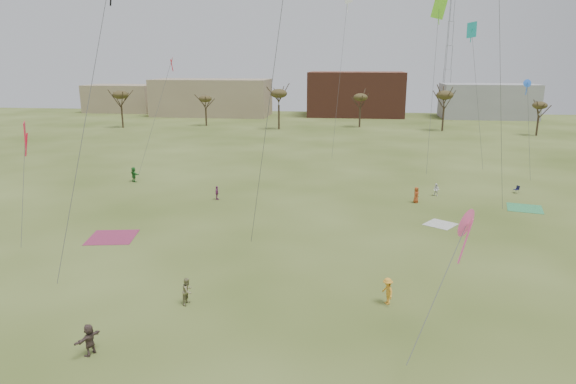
# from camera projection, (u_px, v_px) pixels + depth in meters

# --- Properties ---
(ground) EXTENTS (260.00, 260.00, 0.00)m
(ground) POSITION_uv_depth(u_px,v_px,m) (259.00, 348.00, 26.75)
(ground) COLOR #3A4A17
(ground) RESTS_ON ground
(spectator_fore_b) EXTENTS (0.81, 0.96, 1.74)m
(spectator_fore_b) POSITION_uv_depth(u_px,v_px,m) (188.00, 291.00, 31.41)
(spectator_fore_b) COLOR #898457
(spectator_fore_b) RESTS_ON ground
(spectator_fore_c) EXTENTS (1.05, 1.67, 1.72)m
(spectator_fore_c) POSITION_uv_depth(u_px,v_px,m) (89.00, 340.00, 25.94)
(spectator_fore_c) COLOR brown
(spectator_fore_c) RESTS_ON ground
(flyer_mid_b) EXTENTS (1.04, 1.29, 1.74)m
(flyer_mid_b) POSITION_uv_depth(u_px,v_px,m) (387.00, 291.00, 31.39)
(flyer_mid_b) COLOR gold
(flyer_mid_b) RESTS_ON ground
(spectator_mid_d) EXTENTS (0.40, 0.91, 1.53)m
(spectator_mid_d) POSITION_uv_depth(u_px,v_px,m) (217.00, 193.00, 55.20)
(spectator_mid_d) COLOR #85376D
(spectator_mid_d) RESTS_ON ground
(spectator_mid_e) EXTENTS (0.87, 0.81, 1.43)m
(spectator_mid_e) POSITION_uv_depth(u_px,v_px,m) (436.00, 190.00, 56.73)
(spectator_mid_e) COLOR white
(spectator_mid_e) RESTS_ON ground
(flyer_far_a) EXTENTS (1.72, 1.54, 1.90)m
(flyer_far_a) POSITION_uv_depth(u_px,v_px,m) (134.00, 174.00, 63.37)
(flyer_far_a) COLOR #28782E
(flyer_far_a) RESTS_ON ground
(flyer_far_b) EXTENTS (0.87, 1.00, 1.73)m
(flyer_far_b) POSITION_uv_depth(u_px,v_px,m) (416.00, 195.00, 54.00)
(flyer_far_b) COLOR #A6431C
(flyer_far_b) RESTS_ON ground
(blanket_cream) EXTENTS (3.48, 3.48, 0.03)m
(blanket_cream) POSITION_uv_depth(u_px,v_px,m) (440.00, 224.00, 46.97)
(blanket_cream) COLOR silver
(blanket_cream) RESTS_ON ground
(blanket_plum) EXTENTS (4.52, 4.52, 0.03)m
(blanket_plum) POSITION_uv_depth(u_px,v_px,m) (112.00, 237.00, 43.51)
(blanket_plum) COLOR #952E53
(blanket_plum) RESTS_ON ground
(blanket_olive) EXTENTS (4.11, 4.11, 0.03)m
(blanket_olive) POSITION_uv_depth(u_px,v_px,m) (525.00, 208.00, 52.11)
(blanket_olive) COLOR #389B5A
(blanket_olive) RESTS_ON ground
(camp_chair_right) EXTENTS (0.70, 0.67, 0.87)m
(camp_chair_right) POSITION_uv_depth(u_px,v_px,m) (516.00, 191.00, 58.09)
(camp_chair_right) COLOR #121333
(camp_chair_right) RESTS_ON ground
(kites_aloft) EXTENTS (64.23, 54.99, 23.56)m
(kites_aloft) POSITION_uv_depth(u_px,v_px,m) (317.00, 21.00, 51.97)
(kites_aloft) COLOR red
(kites_aloft) RESTS_ON ground
(tree_line) EXTENTS (117.44, 49.32, 8.91)m
(tree_line) POSITION_uv_depth(u_px,v_px,m) (317.00, 101.00, 101.21)
(tree_line) COLOR #3A2B1E
(tree_line) RESTS_ON ground
(building_tan) EXTENTS (32.00, 14.00, 10.00)m
(building_tan) POSITION_uv_depth(u_px,v_px,m) (212.00, 97.00, 140.19)
(building_tan) COLOR #937F60
(building_tan) RESTS_ON ground
(building_brick) EXTENTS (26.00, 16.00, 12.00)m
(building_brick) POSITION_uv_depth(u_px,v_px,m) (356.00, 94.00, 139.72)
(building_brick) COLOR brown
(building_brick) RESTS_ON ground
(building_grey) EXTENTS (24.00, 12.00, 9.00)m
(building_grey) POSITION_uv_depth(u_px,v_px,m) (488.00, 101.00, 133.79)
(building_grey) COLOR gray
(building_grey) RESTS_ON ground
(building_tan_west) EXTENTS (20.00, 12.00, 8.00)m
(building_tan_west) POSITION_uv_depth(u_px,v_px,m) (122.00, 98.00, 150.93)
(building_tan_west) COLOR #937F60
(building_tan_west) RESTS_ON ground
(radio_tower) EXTENTS (1.51, 1.72, 41.00)m
(radio_tower) POSITION_uv_depth(u_px,v_px,m) (449.00, 45.00, 138.04)
(radio_tower) COLOR #9EA3A8
(radio_tower) RESTS_ON ground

